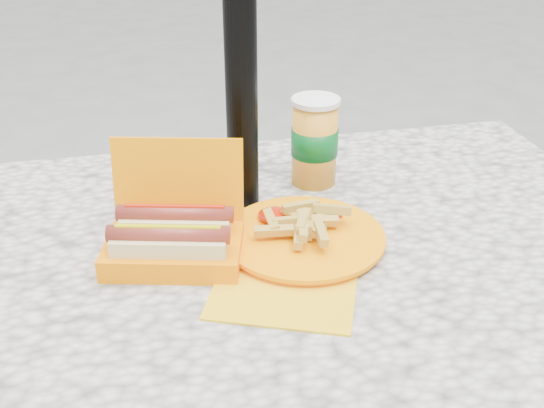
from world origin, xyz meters
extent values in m
cube|color=beige|center=(0.00, 0.00, 0.72)|extent=(1.20, 0.80, 0.05)
cylinder|color=black|center=(0.50, 0.30, 0.35)|extent=(0.07, 0.07, 0.70)
cube|color=#FF8C00|center=(-0.13, 0.00, 0.77)|extent=(0.22, 0.17, 0.03)
cube|color=#FF8C00|center=(-0.11, 0.07, 0.84)|extent=(0.19, 0.07, 0.12)
cube|color=#DCC580|center=(-0.14, -0.03, 0.79)|extent=(0.16, 0.08, 0.04)
cylinder|color=#973B2D|center=(-0.14, -0.03, 0.81)|extent=(0.17, 0.06, 0.02)
cylinder|color=#BAB100|center=(-0.14, -0.03, 0.82)|extent=(0.14, 0.04, 0.01)
cube|color=#DCC580|center=(-0.12, 0.03, 0.79)|extent=(0.16, 0.08, 0.04)
cylinder|color=#973B2D|center=(-0.12, 0.03, 0.81)|extent=(0.17, 0.06, 0.02)
cylinder|color=#AB1500|center=(-0.12, 0.03, 0.82)|extent=(0.14, 0.04, 0.01)
cube|color=yellow|center=(0.01, -0.09, 0.75)|extent=(0.25, 0.25, 0.00)
cylinder|color=#FF8C00|center=(0.06, 0.01, 0.76)|extent=(0.23, 0.23, 0.01)
cylinder|color=#FF8C00|center=(0.06, 0.01, 0.76)|extent=(0.24, 0.24, 0.01)
cube|color=gold|center=(0.11, 0.03, 0.79)|extent=(0.06, 0.04, 0.02)
cube|color=gold|center=(0.06, 0.00, 0.79)|extent=(0.04, 0.06, 0.01)
cube|color=gold|center=(0.09, 0.01, 0.78)|extent=(0.06, 0.02, 0.02)
cube|color=gold|center=(0.09, 0.02, 0.77)|extent=(0.04, 0.06, 0.01)
cube|color=gold|center=(0.07, 0.05, 0.79)|extent=(0.06, 0.02, 0.01)
cube|color=gold|center=(0.08, -0.03, 0.79)|extent=(0.02, 0.06, 0.01)
cube|color=gold|center=(0.06, 0.00, 0.79)|extent=(0.03, 0.06, 0.01)
cube|color=gold|center=(0.02, 0.00, 0.78)|extent=(0.06, 0.02, 0.01)
cube|color=gold|center=(0.07, 0.01, 0.78)|extent=(0.03, 0.06, 0.01)
cube|color=gold|center=(0.06, 0.01, 0.79)|extent=(0.02, 0.06, 0.02)
cube|color=gold|center=(0.02, 0.02, 0.78)|extent=(0.02, 0.06, 0.02)
cube|color=gold|center=(0.09, 0.02, 0.78)|extent=(0.06, 0.02, 0.01)
cube|color=gold|center=(0.05, 0.01, 0.79)|extent=(0.06, 0.01, 0.01)
cube|color=gold|center=(0.05, -0.02, 0.79)|extent=(0.03, 0.06, 0.01)
cube|color=gold|center=(0.08, 0.03, 0.77)|extent=(0.03, 0.06, 0.01)
cube|color=gold|center=(0.07, 0.01, 0.78)|extent=(0.01, 0.06, 0.01)
cube|color=gold|center=(0.05, -0.02, 0.78)|extent=(0.03, 0.06, 0.01)
cube|color=gold|center=(0.06, 0.04, 0.78)|extent=(0.05, 0.05, 0.01)
ellipsoid|color=#AB1500|center=(0.03, 0.06, 0.77)|extent=(0.05, 0.05, 0.02)
cube|color=red|center=(0.07, 0.01, 0.78)|extent=(0.10, 0.02, 0.00)
cylinder|color=orange|center=(0.13, 0.20, 0.82)|extent=(0.08, 0.08, 0.14)
cylinder|color=#05531A|center=(0.13, 0.20, 0.83)|extent=(0.08, 0.08, 0.05)
cylinder|color=white|center=(0.13, 0.20, 0.90)|extent=(0.08, 0.08, 0.01)
camera|label=1|loc=(-0.17, -0.83, 1.28)|focal=45.00mm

